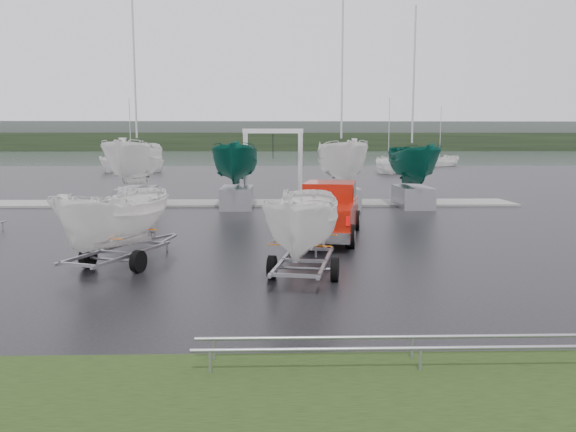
% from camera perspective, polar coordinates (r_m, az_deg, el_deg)
% --- Properties ---
extents(ground_plane, '(120.00, 120.00, 0.00)m').
position_cam_1_polar(ground_plane, '(18.30, -7.05, -3.37)').
color(ground_plane, black).
rests_on(ground_plane, ground).
extents(lake, '(300.00, 300.00, 0.00)m').
position_cam_1_polar(lake, '(117.94, -2.44, 5.98)').
color(lake, slate).
rests_on(lake, ground).
extents(grass_verge, '(40.00, 40.00, 0.00)m').
position_cam_1_polar(grass_verge, '(7.91, -15.03, -18.74)').
color(grass_verge, black).
rests_on(grass_verge, ground).
extents(dock, '(30.00, 3.00, 0.12)m').
position_cam_1_polar(dock, '(31.12, -4.79, 1.31)').
color(dock, gray).
rests_on(dock, ground).
extents(treeline, '(300.00, 8.00, 6.00)m').
position_cam_1_polar(treeline, '(187.89, -2.12, 7.53)').
color(treeline, black).
rests_on(treeline, ground).
extents(far_hill, '(300.00, 6.00, 10.00)m').
position_cam_1_polar(far_hill, '(195.89, -2.11, 8.12)').
color(far_hill, '#4C5651').
rests_on(far_hill, ground).
extents(pickup_truck, '(3.06, 6.11, 1.94)m').
position_cam_1_polar(pickup_truck, '(20.52, 4.10, 0.73)').
color(pickup_truck, '#951408').
rests_on(pickup_truck, ground).
extents(trailer_hitched, '(2.05, 3.76, 5.11)m').
position_cam_1_polar(trailer_hitched, '(14.01, 1.70, 4.73)').
color(trailer_hitched, gray).
rests_on(trailer_hitched, ground).
extents(trailer_parked, '(2.34, 3.79, 5.05)m').
position_cam_1_polar(trailer_parked, '(15.77, -17.31, 4.61)').
color(trailer_parked, gray).
rests_on(trailer_parked, ground).
extents(boat_hoist, '(3.30, 2.18, 4.12)m').
position_cam_1_polar(boat_hoist, '(30.89, -1.54, 6.16)').
color(boat_hoist, silver).
rests_on(boat_hoist, ground).
extents(keelboat_0, '(2.45, 3.20, 10.62)m').
position_cam_1_polar(keelboat_0, '(29.72, -15.34, 8.20)').
color(keelboat_0, gray).
rests_on(keelboat_0, ground).
extents(keelboat_1, '(2.31, 3.20, 7.23)m').
position_cam_1_polar(keelboat_1, '(29.14, -5.27, 7.95)').
color(keelboat_1, gray).
rests_on(keelboat_1, ground).
extents(keelboat_2, '(2.43, 3.20, 10.59)m').
position_cam_1_polar(keelboat_2, '(29.10, 5.56, 8.36)').
color(keelboat_2, gray).
rests_on(keelboat_2, ground).
extents(keelboat_3, '(2.20, 3.20, 10.36)m').
position_cam_1_polar(keelboat_3, '(30.10, 12.71, 7.44)').
color(keelboat_3, gray).
rests_on(keelboat_3, ground).
extents(mast_rack_2, '(7.00, 0.56, 0.06)m').
position_cam_1_polar(mast_rack_2, '(9.23, 12.93, -12.41)').
color(mast_rack_2, gray).
rests_on(mast_rack_2, ground).
extents(moored_boat_1, '(2.77, 2.69, 11.57)m').
position_cam_1_polar(moored_boat_1, '(64.31, -15.59, 4.29)').
color(moored_boat_1, white).
rests_on(moored_boat_1, ground).
extents(moored_boat_2, '(2.75, 2.82, 11.47)m').
position_cam_1_polar(moored_boat_2, '(61.72, 10.12, 4.33)').
color(moored_boat_2, white).
rests_on(moored_boat_2, ground).
extents(moored_boat_3, '(3.36, 3.33, 11.31)m').
position_cam_1_polar(moored_boat_3, '(79.71, 15.11, 4.91)').
color(moored_boat_3, white).
rests_on(moored_boat_3, ground).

